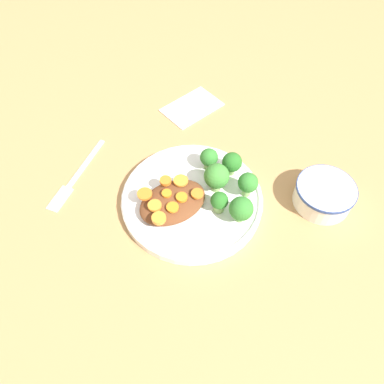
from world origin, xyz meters
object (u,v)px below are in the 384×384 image
object	(u,v)px
plate	(192,199)
fork	(73,180)
dip_bowl	(324,194)
napkin	(192,107)

from	to	relation	value
plate	fork	world-z (taller)	plate
plate	dip_bowl	xyz separation A→B (m)	(0.21, -0.13, 0.01)
fork	plate	bearing A→B (deg)	99.14
napkin	plate	bearing A→B (deg)	-121.96
plate	napkin	world-z (taller)	plate
plate	napkin	bearing A→B (deg)	58.04
dip_bowl	napkin	size ratio (longest dim) A/B	0.78
dip_bowl	plate	bearing A→B (deg)	148.14
dip_bowl	fork	bearing A→B (deg)	142.03
plate	fork	bearing A→B (deg)	135.80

